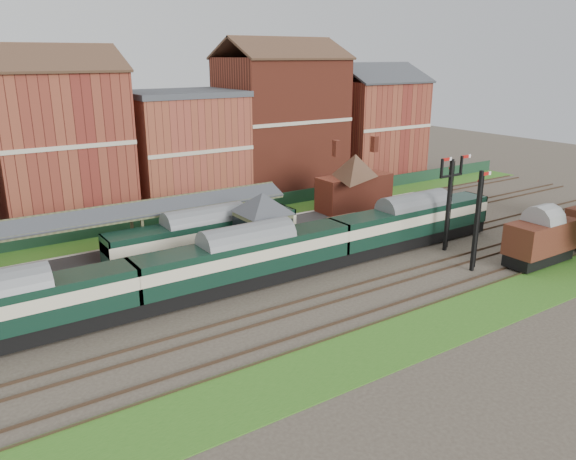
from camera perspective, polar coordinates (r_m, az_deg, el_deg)
ground at (r=44.68m, az=2.96°, el=-4.01°), size 160.00×160.00×0.00m
grass_back at (r=57.57m, az=-6.60°, el=0.86°), size 90.00×4.50×0.06m
grass_front at (r=36.63m, az=14.40°, el=-9.52°), size 90.00×5.00×0.06m
fence at (r=59.10m, az=-7.52°, el=1.99°), size 90.00×0.12×1.50m
platform at (r=49.98m, az=-8.38°, el=-1.22°), size 55.00×3.40×1.00m
signal_box at (r=44.59m, az=-2.57°, el=0.30°), size 5.40×5.40×6.00m
brick_hut at (r=49.61m, az=5.37°, el=-0.40°), size 3.20×2.64×2.94m
station_building at (r=58.07m, az=6.78°, el=5.00°), size 8.10×8.10×5.90m
canopy at (r=46.70m, az=-15.24°, el=2.26°), size 26.00×3.89×4.08m
semaphore_bracket at (r=49.56m, az=16.06°, el=3.10°), size 3.60×0.25×8.18m
semaphore_siding at (r=45.45m, az=18.64°, el=0.98°), size 1.23×0.25×8.00m
town_backdrop at (r=64.00m, az=-10.73°, el=8.73°), size 69.00×10.00×16.00m
dmu_train at (r=40.63m, az=-4.16°, el=-2.82°), size 50.44×2.65×3.87m
platform_railcar at (r=46.03m, az=-8.42°, el=-0.61°), size 16.26×2.57×3.74m
goods_van_a at (r=49.42m, az=24.26°, el=-0.81°), size 6.26×2.71×3.80m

